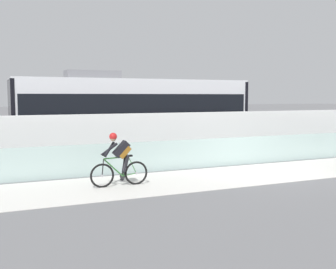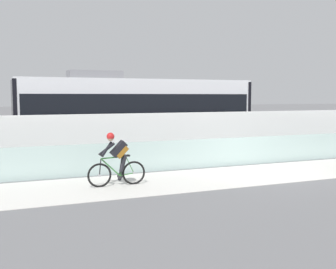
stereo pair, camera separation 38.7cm
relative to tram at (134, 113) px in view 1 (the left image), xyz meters
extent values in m
plane|color=slate|center=(2.54, -6.85, -1.89)|extent=(200.00, 200.00, 0.00)
cube|color=silver|center=(2.54, -6.85, -1.89)|extent=(32.00, 3.20, 0.01)
cube|color=#ADC6C1|center=(2.54, -5.00, -1.35)|extent=(32.00, 0.05, 1.08)
cube|color=white|center=(2.54, -3.20, -0.90)|extent=(32.00, 0.36, 1.99)
cube|color=#595654|center=(2.54, -0.72, -1.89)|extent=(32.00, 0.08, 0.01)
cube|color=#595654|center=(2.54, 0.72, -1.89)|extent=(32.00, 0.08, 0.01)
cube|color=silver|center=(0.02, 0.00, 0.01)|extent=(11.00, 2.50, 3.10)
cube|color=black|center=(0.02, 0.00, 0.36)|extent=(10.56, 2.54, 1.04)
cube|color=red|center=(0.02, 0.00, -1.36)|extent=(10.78, 2.53, 0.28)
cube|color=slate|center=(-1.96, 0.00, 1.74)|extent=(2.40, 1.10, 0.36)
cube|color=#232326|center=(-3.50, 0.00, -1.53)|extent=(1.40, 1.88, 0.20)
cylinder|color=black|center=(-3.50, -0.72, -1.59)|extent=(0.60, 0.10, 0.60)
cylinder|color=black|center=(-3.50, 0.72, -1.59)|extent=(0.60, 0.10, 0.60)
cube|color=#232326|center=(3.54, 0.00, -1.53)|extent=(1.40, 1.88, 0.20)
cylinder|color=black|center=(3.54, -0.72, -1.59)|extent=(0.60, 0.10, 0.60)
cylinder|color=black|center=(3.54, 0.72, -1.59)|extent=(0.60, 0.10, 0.60)
cube|color=black|center=(-5.43, 0.00, 0.01)|extent=(0.16, 2.54, 2.94)
cube|color=black|center=(5.47, 0.00, 0.01)|extent=(0.16, 2.54, 2.94)
torus|color=black|center=(-3.35, -6.85, -1.53)|extent=(0.72, 0.06, 0.72)
cylinder|color=#99999E|center=(-3.35, -6.85, -1.53)|extent=(0.07, 0.10, 0.07)
torus|color=black|center=(-2.30, -6.85, -1.53)|extent=(0.72, 0.06, 0.72)
cylinder|color=#99999E|center=(-2.30, -6.85, -1.53)|extent=(0.07, 0.10, 0.07)
cylinder|color=#337233|center=(-3.02, -6.85, -1.32)|extent=(0.60, 0.04, 0.58)
cylinder|color=#337233|center=(-2.64, -6.85, -1.30)|extent=(0.22, 0.04, 0.59)
cylinder|color=#337233|center=(-2.93, -6.85, -1.03)|extent=(0.76, 0.04, 0.07)
cylinder|color=#337233|center=(-2.52, -6.85, -1.56)|extent=(0.43, 0.03, 0.09)
cylinder|color=#337233|center=(-2.43, -6.85, -1.27)|extent=(0.27, 0.02, 0.53)
cylinder|color=black|center=(-3.33, -6.85, -1.29)|extent=(0.08, 0.03, 0.49)
cube|color=black|center=(-2.55, -6.85, -0.99)|extent=(0.24, 0.10, 0.05)
cylinder|color=black|center=(-3.30, -6.85, -0.94)|extent=(0.03, 0.58, 0.03)
cylinder|color=#262628|center=(-2.73, -6.85, -1.59)|extent=(0.18, 0.02, 0.18)
cube|color=black|center=(-2.77, -6.85, -0.78)|extent=(0.50, 0.28, 0.51)
cube|color=#8C5919|center=(-2.67, -6.85, -0.87)|extent=(0.38, 0.30, 0.38)
sphere|color=tan|center=(-3.01, -6.85, -0.43)|extent=(0.20, 0.20, 0.20)
sphere|color=red|center=(-3.01, -6.85, -0.40)|extent=(0.23, 0.23, 0.23)
cylinder|color=black|center=(-3.13, -6.85, -0.77)|extent=(0.44, 0.41, 0.41)
cylinder|color=black|center=(-3.13, -6.85, -0.77)|extent=(0.44, 0.41, 0.41)
cylinder|color=black|center=(-2.66, -6.85, -1.35)|extent=(0.29, 0.33, 0.80)
cylinder|color=black|center=(-2.66, -6.85, -1.21)|extent=(0.29, 0.33, 0.54)
camera|label=1|loc=(-6.34, -18.47, 0.79)|focal=43.98mm
camera|label=2|loc=(-5.98, -18.62, 0.79)|focal=43.98mm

